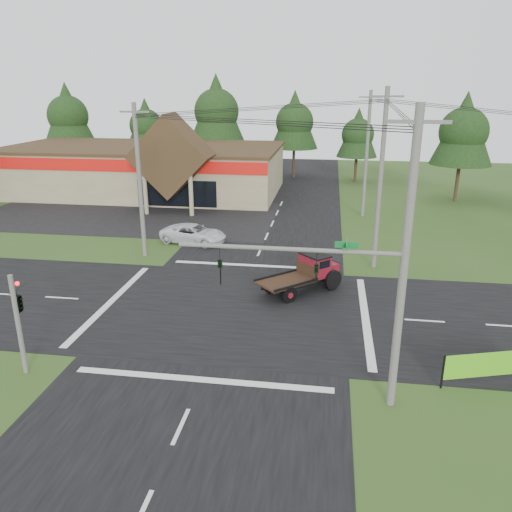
# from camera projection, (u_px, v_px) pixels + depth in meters

# --- Properties ---
(ground) EXTENTS (120.00, 120.00, 0.00)m
(ground) POSITION_uv_depth(u_px,v_px,m) (234.00, 309.00, 27.06)
(ground) COLOR #2A4619
(ground) RESTS_ON ground
(road_ns) EXTENTS (12.00, 120.00, 0.02)m
(road_ns) POSITION_uv_depth(u_px,v_px,m) (234.00, 309.00, 27.06)
(road_ns) COLOR black
(road_ns) RESTS_ON ground
(road_ew) EXTENTS (120.00, 12.00, 0.02)m
(road_ew) POSITION_uv_depth(u_px,v_px,m) (234.00, 309.00, 27.06)
(road_ew) COLOR black
(road_ew) RESTS_ON ground
(parking_apron) EXTENTS (28.00, 14.00, 0.02)m
(parking_apron) POSITION_uv_depth(u_px,v_px,m) (126.00, 215.00, 46.80)
(parking_apron) COLOR black
(parking_apron) RESTS_ON ground
(cvs_building) EXTENTS (30.40, 18.20, 9.19)m
(cvs_building) POSITION_uv_depth(u_px,v_px,m) (146.00, 168.00, 56.04)
(cvs_building) COLOR gray
(cvs_building) RESTS_ON ground
(traffic_signal_mast) EXTENTS (8.12, 0.24, 7.00)m
(traffic_signal_mast) POSITION_uv_depth(u_px,v_px,m) (352.00, 294.00, 17.80)
(traffic_signal_mast) COLOR #595651
(traffic_signal_mast) RESTS_ON ground
(traffic_signal_corner) EXTENTS (0.53, 2.48, 4.40)m
(traffic_signal_corner) POSITION_uv_depth(u_px,v_px,m) (16.00, 294.00, 20.11)
(traffic_signal_corner) COLOR #595651
(traffic_signal_corner) RESTS_ON ground
(utility_pole_nr) EXTENTS (2.00, 0.30, 11.00)m
(utility_pole_nr) POSITION_uv_depth(u_px,v_px,m) (404.00, 264.00, 17.18)
(utility_pole_nr) COLOR #595651
(utility_pole_nr) RESTS_ON ground
(utility_pole_nw) EXTENTS (2.00, 0.30, 10.50)m
(utility_pole_nw) POSITION_uv_depth(u_px,v_px,m) (139.00, 181.00, 33.93)
(utility_pole_nw) COLOR #595651
(utility_pole_nw) RESTS_ON ground
(utility_pole_ne) EXTENTS (2.00, 0.30, 11.50)m
(utility_pole_ne) POSITION_uv_depth(u_px,v_px,m) (380.00, 179.00, 31.55)
(utility_pole_ne) COLOR #595651
(utility_pole_ne) RESTS_ON ground
(utility_pole_n) EXTENTS (2.00, 0.30, 11.20)m
(utility_pole_n) POSITION_uv_depth(u_px,v_px,m) (367.00, 154.00, 44.71)
(utility_pole_n) COLOR #595651
(utility_pole_n) RESTS_ON ground
(tree_row_a) EXTENTS (6.72, 6.72, 12.12)m
(tree_row_a) POSITION_uv_depth(u_px,v_px,m) (68.00, 114.00, 66.10)
(tree_row_a) COLOR #332316
(tree_row_a) RESTS_ON ground
(tree_row_b) EXTENTS (5.60, 5.60, 10.10)m
(tree_row_b) POSITION_uv_depth(u_px,v_px,m) (146.00, 124.00, 67.02)
(tree_row_b) COLOR #332316
(tree_row_b) RESTS_ON ground
(tree_row_c) EXTENTS (7.28, 7.28, 13.13)m
(tree_row_c) POSITION_uv_depth(u_px,v_px,m) (217.00, 109.00, 64.04)
(tree_row_c) COLOR #332316
(tree_row_c) RESTS_ON ground
(tree_row_d) EXTENTS (6.16, 6.16, 11.11)m
(tree_row_d) POSITION_uv_depth(u_px,v_px,m) (295.00, 120.00, 64.02)
(tree_row_d) COLOR #332316
(tree_row_d) RESTS_ON ground
(tree_row_e) EXTENTS (5.04, 5.04, 9.09)m
(tree_row_e) POSITION_uv_depth(u_px,v_px,m) (358.00, 133.00, 61.47)
(tree_row_e) COLOR #332316
(tree_row_e) RESTS_ON ground
(tree_side_ne) EXTENTS (6.16, 6.16, 11.11)m
(tree_side_ne) POSITION_uv_depth(u_px,v_px,m) (464.00, 129.00, 50.28)
(tree_side_ne) COLOR #332316
(tree_side_ne) RESTS_ON ground
(antique_flatbed_truck) EXTENTS (5.16, 5.01, 2.18)m
(antique_flatbed_truck) POSITION_uv_depth(u_px,v_px,m) (301.00, 275.00, 29.00)
(antique_flatbed_truck) COLOR #5A0C16
(antique_flatbed_truck) RESTS_ON ground
(roadside_banner) EXTENTS (4.20, 1.39, 1.49)m
(roadside_banner) POSITION_uv_depth(u_px,v_px,m) (492.00, 368.00, 20.04)
(roadside_banner) COLOR #57BB19
(roadside_banner) RESTS_ON ground
(white_pickup) EXTENTS (5.43, 3.27, 1.41)m
(white_pickup) POSITION_uv_depth(u_px,v_px,m) (194.00, 234.00, 38.42)
(white_pickup) COLOR silver
(white_pickup) RESTS_ON ground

